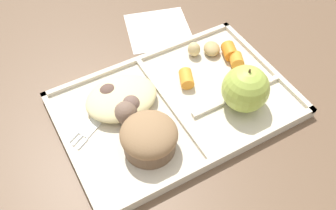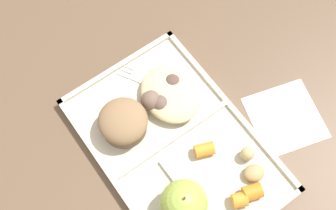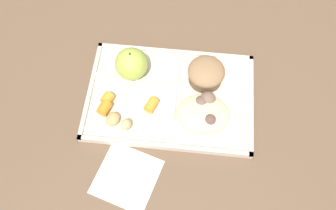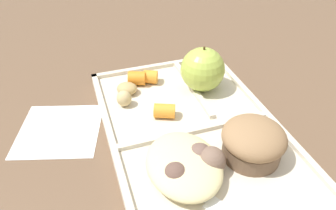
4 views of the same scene
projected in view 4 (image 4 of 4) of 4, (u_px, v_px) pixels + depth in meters
The scene contains 15 objects.
ground at pixel (192, 134), 0.50m from camera, with size 6.00×6.00×0.00m, color brown.
lunch_tray at pixel (192, 130), 0.49m from camera, with size 0.38×0.26×0.02m.
green_apple at pixel (203, 70), 0.55m from camera, with size 0.08×0.08×0.08m.
bran_muffin at pixel (253, 141), 0.43m from camera, with size 0.09×0.09×0.05m.
carrot_slice_small at pixel (137, 78), 0.58m from camera, with size 0.03×0.03×0.03m, color orange.
carrot_slice_tilted at pixel (151, 77), 0.58m from camera, with size 0.02×0.02×0.02m, color orange.
carrot_slice_back at pixel (165, 111), 0.50m from camera, with size 0.02×0.02×0.03m, color orange.
potato_chunk_wedge at pixel (127, 89), 0.56m from camera, with size 0.04×0.03×0.02m, color tan.
potato_chunk_small at pixel (124, 98), 0.53m from camera, with size 0.02×0.02×0.03m, color tan.
egg_noodle_pile at pixel (184, 164), 0.41m from camera, with size 0.12×0.10×0.03m, color beige.
meatball_back at pixel (176, 175), 0.39m from camera, with size 0.03×0.03×0.03m, color brown.
meatball_front at pixel (211, 161), 0.41m from camera, with size 0.04×0.04×0.04m, color #755B4C.
meatball_side at pixel (200, 156), 0.42m from camera, with size 0.03×0.03×0.03m, color brown.
plastic_fork at pixel (199, 195), 0.39m from camera, with size 0.15×0.09×0.00m.
paper_napkin at pixel (59, 130), 0.50m from camera, with size 0.12×0.12×0.00m, color white.
Camera 4 is at (0.34, -0.15, 0.34)m, focal length 34.20 mm.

